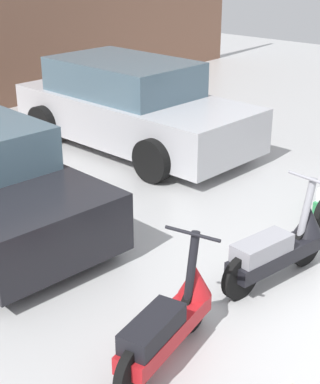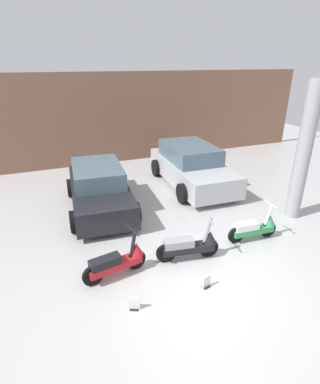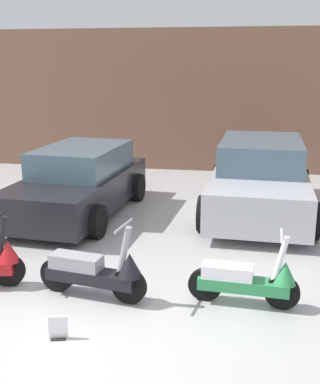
% 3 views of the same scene
% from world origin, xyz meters
% --- Properties ---
extents(scooter_front_left, '(1.41, 0.57, 0.99)m').
position_xyz_m(scooter_front_left, '(-1.53, 0.98, 0.35)').
color(scooter_front_left, black).
rests_on(scooter_front_left, ground_plane).
extents(scooter_front_right, '(1.45, 0.56, 1.02)m').
position_xyz_m(scooter_front_right, '(0.14, 0.93, 0.36)').
color(scooter_front_right, black).
rests_on(scooter_front_right, ground_plane).
extents(car_rear_center, '(2.18, 4.28, 1.43)m').
position_xyz_m(car_rear_center, '(2.24, 4.98, 0.68)').
color(car_rear_center, '#B7B7BC').
rests_on(car_rear_center, ground_plane).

